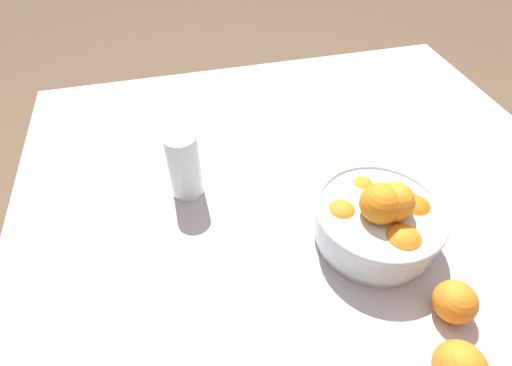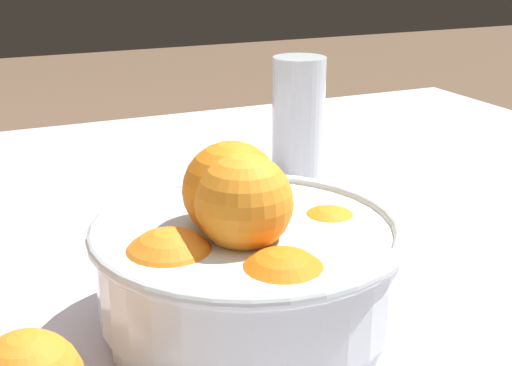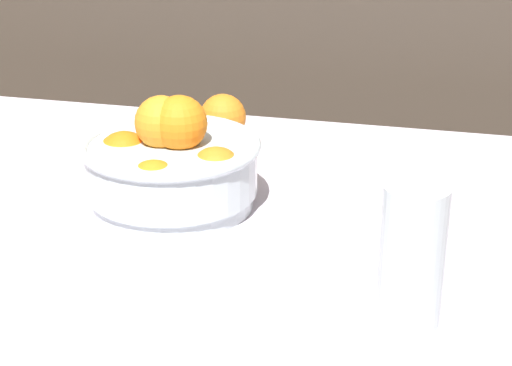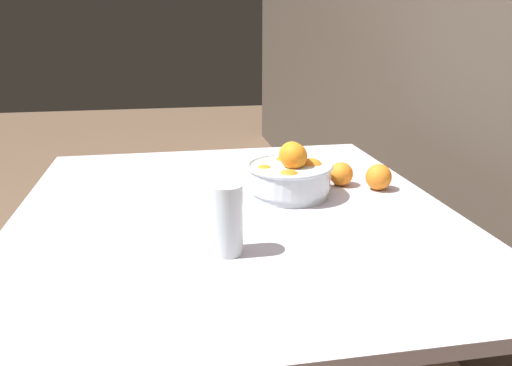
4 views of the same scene
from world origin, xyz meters
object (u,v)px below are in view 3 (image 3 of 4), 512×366
(fruit_bowl, at_px, (171,165))
(orange_loose_near_bowl, at_px, (223,117))
(orange_loose_front, at_px, (172,135))
(juice_glass, at_px, (412,260))

(fruit_bowl, relative_size, orange_loose_near_bowl, 3.18)
(fruit_bowl, xyz_separation_m, orange_loose_front, (-0.06, 0.17, -0.02))
(fruit_bowl, distance_m, juice_glass, 0.40)
(juice_glass, height_order, orange_loose_front, juice_glass)
(orange_loose_near_bowl, xyz_separation_m, orange_loose_front, (-0.06, -0.10, -0.00))
(fruit_bowl, xyz_separation_m, orange_loose_near_bowl, (-0.00, 0.27, -0.02))
(orange_loose_near_bowl, bearing_deg, juice_glass, -55.16)
(orange_loose_near_bowl, distance_m, orange_loose_front, 0.11)
(juice_glass, xyz_separation_m, orange_loose_front, (-0.40, 0.39, -0.04))
(juice_glass, bearing_deg, orange_loose_near_bowl, 124.84)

